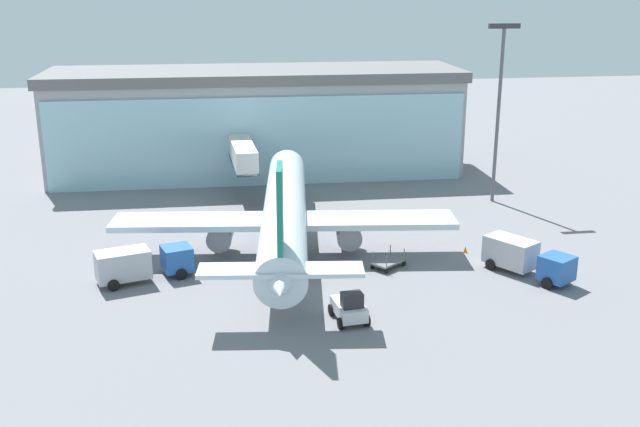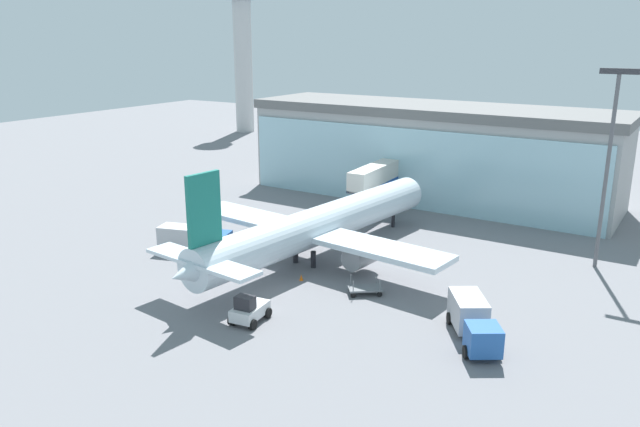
{
  "view_description": "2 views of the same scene",
  "coord_description": "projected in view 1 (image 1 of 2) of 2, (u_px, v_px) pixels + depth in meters",
  "views": [
    {
      "loc": [
        -6.02,
        -51.61,
        22.27
      ],
      "look_at": [
        3.26,
        8.56,
        3.3
      ],
      "focal_mm": 42.0,
      "sensor_mm": 36.0,
      "label": 1
    },
    {
      "loc": [
        30.37,
        -39.88,
        20.95
      ],
      "look_at": [
        0.37,
        8.93,
        4.61
      ],
      "focal_mm": 35.0,
      "sensor_mm": 36.0,
      "label": 2
    }
  ],
  "objects": [
    {
      "name": "safety_cone_nose",
      "position": [
        313.0,
        270.0,
        59.51
      ],
      "size": [
        0.36,
        0.36,
        0.55
      ],
      "primitive_type": "cone",
      "color": "orange",
      "rests_on": "ground"
    },
    {
      "name": "terminal_building",
      "position": [
        256.0,
        121.0,
        89.8
      ],
      "size": [
        48.83,
        14.74,
        12.34
      ],
      "rotation": [
        0.0,
        0.0,
        -0.02
      ],
      "color": "#9F9F9F",
      "rests_on": "ground"
    },
    {
      "name": "baggage_cart",
      "position": [
        388.0,
        262.0,
        60.62
      ],
      "size": [
        3.2,
        2.97,
        1.5
      ],
      "rotation": [
        0.0,
        0.0,
        0.65
      ],
      "color": "slate",
      "rests_on": "ground"
    },
    {
      "name": "ground",
      "position": [
        295.0,
        291.0,
        56.19
      ],
      "size": [
        240.0,
        240.0,
        0.0
      ],
      "primitive_type": "plane",
      "color": "slate"
    },
    {
      "name": "jet_bridge",
      "position": [
        241.0,
        151.0,
        80.98
      ],
      "size": [
        2.85,
        15.0,
        6.05
      ],
      "rotation": [
        0.0,
        0.0,
        1.61
      ],
      "color": "beige",
      "rests_on": "ground"
    },
    {
      "name": "pushback_tug",
      "position": [
        350.0,
        308.0,
        50.92
      ],
      "size": [
        2.47,
        3.38,
        2.3
      ],
      "rotation": [
        0.0,
        0.0,
        1.68
      ],
      "color": "silver",
      "rests_on": "ground"
    },
    {
      "name": "fuel_truck",
      "position": [
        525.0,
        257.0,
        58.89
      ],
      "size": [
        5.77,
        7.34,
        2.65
      ],
      "rotation": [
        0.0,
        0.0,
        5.28
      ],
      "color": "#2659A5",
      "rests_on": "ground"
    },
    {
      "name": "apron_light_mast",
      "position": [
        499.0,
        98.0,
        75.94
      ],
      "size": [
        3.2,
        0.4,
        18.27
      ],
      "color": "#59595E",
      "rests_on": "ground"
    },
    {
      "name": "airplane",
      "position": [
        284.0,
        214.0,
        63.42
      ],
      "size": [
        28.95,
        35.8,
        10.95
      ],
      "rotation": [
        0.0,
        0.0,
        1.45
      ],
      "color": "silver",
      "rests_on": "ground"
    },
    {
      "name": "safety_cone_wingtip",
      "position": [
        465.0,
        249.0,
        64.08
      ],
      "size": [
        0.36,
        0.36,
        0.55
      ],
      "primitive_type": "cone",
      "color": "orange",
      "rests_on": "ground"
    },
    {
      "name": "catering_truck",
      "position": [
        141.0,
        263.0,
        57.69
      ],
      "size": [
        7.62,
        4.19,
        2.65
      ],
      "rotation": [
        0.0,
        0.0,
        0.29
      ],
      "color": "#2659A5",
      "rests_on": "ground"
    }
  ]
}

